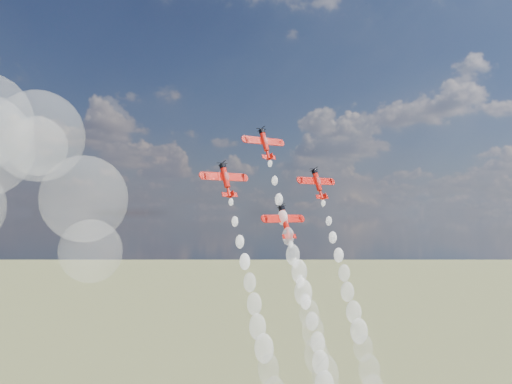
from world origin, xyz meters
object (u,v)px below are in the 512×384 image
at_px(plane_lead, 265,143).
at_px(plane_left, 226,179).
at_px(plane_right, 318,183).
at_px(plane_slot, 285,221).

bearing_deg(plane_lead, plane_left, -165.94).
xyz_separation_m(plane_right, plane_slot, (-15.23, -3.82, -9.96)).
height_order(plane_right, plane_slot, plane_right).
height_order(plane_lead, plane_left, plane_lead).
distance_m(plane_lead, plane_right, 18.59).
xyz_separation_m(plane_lead, plane_right, (15.23, -3.82, -9.96)).
distance_m(plane_left, plane_slot, 18.59).
distance_m(plane_lead, plane_slot, 21.32).
distance_m(plane_left, plane_right, 30.46).
bearing_deg(plane_right, plane_left, 180.00).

